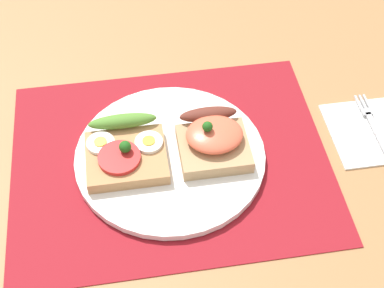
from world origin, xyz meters
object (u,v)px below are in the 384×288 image
at_px(sandwich_egg_tomato, 125,151).
at_px(fork, 374,127).
at_px(sandwich_salmon, 213,140).
at_px(plate, 170,156).
at_px(napkin, 376,130).

height_order(sandwich_egg_tomato, fork, sandwich_egg_tomato).
bearing_deg(sandwich_salmon, sandwich_egg_tomato, 178.27).
bearing_deg(plate, sandwich_salmon, -0.68).
distance_m(napkin, fork, 0.01).
distance_m(plate, fork, 0.29).
distance_m(plate, sandwich_salmon, 0.06).
bearing_deg(fork, plate, -178.21).
distance_m(plate, napkin, 0.30).
relative_size(napkin, fork, 0.97).
bearing_deg(plate, sandwich_egg_tomato, 177.23).
relative_size(sandwich_egg_tomato, fork, 0.78).
height_order(sandwich_egg_tomato, sandwich_salmon, sandwich_salmon).
bearing_deg(sandwich_salmon, napkin, 1.68).
bearing_deg(napkin, plate, -178.79).
bearing_deg(napkin, sandwich_salmon, -178.32).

